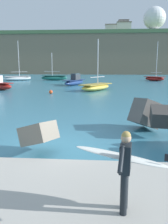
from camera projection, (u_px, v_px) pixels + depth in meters
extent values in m
plane|color=teal|center=(53.00, 147.00, 9.85)|extent=(400.00, 400.00, 0.00)
cube|color=#B2ADA3|center=(20.00, 197.00, 5.91)|extent=(48.00, 4.40, 0.24)
cube|color=gray|center=(39.00, 133.00, 9.04)|extent=(1.47, 1.55, 1.11)
cube|color=#605B56|center=(146.00, 113.00, 12.49)|extent=(1.87, 1.83, 1.70)
cube|color=#3D3A38|center=(160.00, 116.00, 11.14)|extent=(0.91, 1.23, 1.01)
cylinder|color=black|center=(124.00, 195.00, 4.96)|extent=(0.15, 0.15, 0.90)
cylinder|color=black|center=(125.00, 189.00, 5.19)|extent=(0.15, 0.15, 0.90)
cube|color=black|center=(125.00, 158.00, 4.93)|extent=(0.28, 0.41, 0.60)
sphere|color=tan|center=(126.00, 138.00, 4.85)|extent=(0.21, 0.21, 0.21)
sphere|color=tan|center=(126.00, 136.00, 4.84)|extent=(0.19, 0.19, 0.19)
cylinder|color=black|center=(121.00, 159.00, 4.56)|extent=(0.18, 0.53, 0.41)
cylinder|color=black|center=(126.00, 156.00, 5.17)|extent=(0.09, 0.09, 0.56)
ellipsoid|color=white|center=(122.00, 157.00, 5.28)|extent=(2.12, 0.72, 0.37)
cube|color=black|center=(168.00, 158.00, 5.03)|extent=(0.12, 0.04, 0.16)
ellipsoid|color=#EAC64C|center=(96.00, 87.00, 31.82)|extent=(4.76, 5.97, 0.85)
cube|color=#AF9539|center=(96.00, 84.00, 31.74)|extent=(4.38, 5.49, 0.10)
cylinder|color=silver|center=(98.00, 62.00, 31.52)|extent=(0.12, 0.12, 5.77)
cylinder|color=silver|center=(98.00, 77.00, 31.90)|extent=(1.87, 2.98, 0.08)
ellipsoid|color=maroon|center=(154.00, 79.00, 50.79)|extent=(4.41, 4.35, 0.87)
cube|color=maroon|center=(155.00, 77.00, 50.72)|extent=(4.06, 4.00, 0.10)
cylinder|color=silver|center=(157.00, 59.00, 49.77)|extent=(0.12, 0.12, 7.17)
cylinder|color=silver|center=(156.00, 72.00, 50.29)|extent=(1.98, 1.92, 0.08)
ellipsoid|color=#1E6656|center=(54.00, 78.00, 52.92)|extent=(5.85, 1.82, 1.03)
cube|color=#164C41|center=(54.00, 76.00, 52.83)|extent=(5.38, 1.67, 0.10)
cylinder|color=silver|center=(52.00, 64.00, 52.36)|extent=(0.12, 0.12, 4.91)
cylinder|color=silver|center=(52.00, 71.00, 52.66)|extent=(3.47, 0.25, 0.08)
ellipsoid|color=navy|center=(74.00, 82.00, 40.26)|extent=(3.62, 6.41, 0.86)
cube|color=navy|center=(74.00, 80.00, 40.19)|extent=(3.33, 5.89, 0.10)
cube|color=#33383D|center=(76.00, 77.00, 40.51)|extent=(1.52, 2.08, 0.93)
cube|color=#334C5B|center=(76.00, 74.00, 40.41)|extent=(1.37, 1.87, 0.12)
ellipsoid|color=white|center=(18.00, 78.00, 51.78)|extent=(6.11, 4.59, 0.96)
cube|color=#ACACAC|center=(17.00, 76.00, 51.69)|extent=(5.62, 4.23, 0.10)
cylinder|color=silver|center=(19.00, 59.00, 51.15)|extent=(0.12, 0.12, 7.38)
cylinder|color=silver|center=(19.00, 72.00, 51.68)|extent=(3.11, 1.72, 0.08)
sphere|color=#E54C1E|center=(51.00, 92.00, 28.12)|extent=(0.44, 0.44, 0.44)
sphere|color=yellow|center=(74.00, 81.00, 47.15)|extent=(0.44, 0.44, 0.44)
cube|color=#847056|center=(103.00, 56.00, 104.29)|extent=(92.66, 42.23, 14.08)
cube|color=#567547|center=(104.00, 38.00, 102.82)|extent=(94.51, 43.08, 1.20)
cylinder|color=silver|center=(154.00, 32.00, 97.15)|extent=(5.81, 5.81, 2.08)
sphere|color=white|center=(154.00, 18.00, 96.10)|extent=(8.85, 8.85, 8.85)
cube|color=silver|center=(111.00, 32.00, 111.14)|extent=(5.15, 4.86, 5.97)
cube|color=#66564C|center=(111.00, 25.00, 110.53)|extent=(5.41, 5.10, 0.30)
cube|color=beige|center=(123.00, 29.00, 100.31)|extent=(4.04, 6.85, 5.73)
cube|color=#66564C|center=(123.00, 21.00, 99.73)|extent=(4.24, 7.20, 0.30)
cube|color=silver|center=(123.00, 30.00, 98.05)|extent=(5.53, 7.24, 4.49)
cube|color=#66564C|center=(124.00, 23.00, 97.59)|extent=(5.81, 7.60, 0.30)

